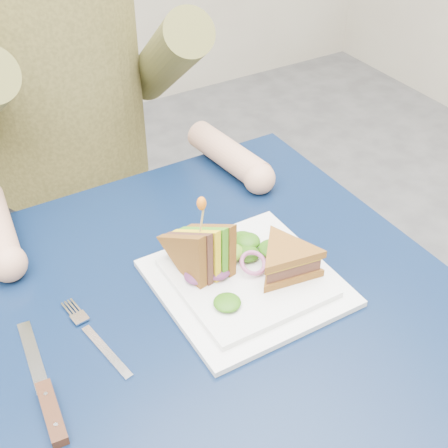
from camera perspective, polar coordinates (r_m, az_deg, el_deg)
table at (r=0.99m, az=-1.61°, el=-10.58°), size 0.75×0.75×0.73m
chair at (r=1.57m, az=-14.14°, el=3.58°), size 0.42×0.40×0.93m
diner at (r=1.30m, az=-15.01°, el=14.90°), size 0.54×0.59×0.74m
plate at (r=0.96m, az=2.04°, el=-5.22°), size 0.26×0.26×0.02m
sandwich_flat at (r=0.95m, az=5.73°, el=-3.32°), size 0.13×0.13×0.05m
sandwich_upright at (r=0.94m, az=-1.94°, el=-2.65°), size 0.09×0.14×0.14m
fork at (r=0.90m, az=-11.57°, el=-10.28°), size 0.04×0.18×0.01m
knife at (r=0.85m, az=-15.81°, el=-15.31°), size 0.04×0.22×0.02m
toothpick at (r=0.90m, az=-2.03°, el=0.45°), size 0.01×0.01×0.06m
toothpick_frill at (r=0.88m, az=-2.07°, el=1.89°), size 0.01×0.01×0.02m
lettuce_spill at (r=0.95m, az=2.00°, el=-3.83°), size 0.15×0.13×0.02m
onion_ring at (r=0.95m, az=2.68°, el=-3.58°), size 0.04×0.04×0.02m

